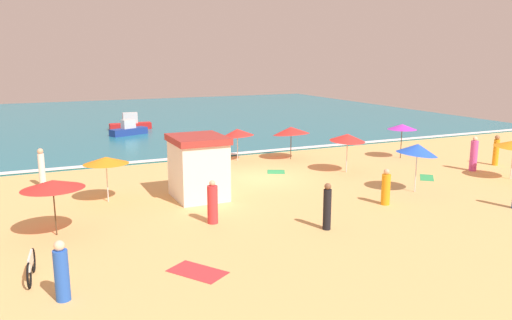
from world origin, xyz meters
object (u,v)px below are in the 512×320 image
Objects in this scene: beach_umbrella_2 at (237,133)px; beachgoer_0 at (496,151)px; beach_umbrella_1 at (347,138)px; beach_umbrella_6 at (417,149)px; small_boat_0 at (129,130)px; beachgoer_5 at (474,155)px; beach_umbrella_4 at (402,127)px; beachgoer_6 at (42,168)px; beach_umbrella_5 at (106,160)px; parked_bicycle at (31,266)px; lifeguard_cabana at (198,167)px; beachgoer_2 at (213,204)px; beachgoer_1 at (327,207)px; small_boat_1 at (130,124)px; beach_umbrella_0 at (53,185)px; beachgoer_7 at (62,272)px; beach_umbrella_7 at (291,131)px; beachgoer_4 at (386,188)px.

beach_umbrella_2 reaches higher than beachgoer_0.
beach_umbrella_2 is at bearing 128.30° from beach_umbrella_1.
beach_umbrella_6 is 24.09m from small_boat_0.
beachgoer_5 reaches higher than small_boat_0.
beach_umbrella_4 reaches higher than beachgoer_6.
beach_umbrella_5 is at bearing -57.93° from beachgoer_6.
parked_bicycle is (-21.03, -9.21, -1.57)m from beach_umbrella_4.
lifeguard_cabana is 1.19× the size of beach_umbrella_1.
beach_umbrella_1 reaches higher than beachgoer_6.
beachgoer_2 is at bearing -92.75° from small_boat_0.
beach_umbrella_2 is 17.28m from parked_bicycle.
beachgoer_0 reaches higher than small_boat_0.
small_boat_0 is (-17.26, 19.70, -0.36)m from beachgoer_0.
beachgoer_1 is at bearing -49.95° from beachgoer_6.
beach_umbrella_5 reaches higher than small_boat_1.
lifeguard_cabana reaches higher than beachgoer_1.
beach_umbrella_6 reaches higher than beachgoer_1.
beach_umbrella_2 is 12.84m from beachgoer_1.
beach_umbrella_0 is 22.56m from small_boat_0.
beach_umbrella_1 is at bearing 158.29° from beachgoer_5.
lifeguard_cabana is at bearing 177.92° from beachgoer_0.
beachgoer_7 reaches higher than small_boat_0.
beach_umbrella_0 is at bearing 168.98° from beachgoer_2.
beachgoer_0 is 15.72m from beachgoer_1.
beach_umbrella_7 is at bearing 43.96° from beachgoer_7.
beachgoer_4 is at bearing -95.10° from beach_umbrella_7.
beachgoer_1 is at bearing -112.53° from beach_umbrella_7.
beachgoer_2 is 0.48× the size of small_boat_1.
beachgoer_4 is (-2.56, -1.06, -1.31)m from beach_umbrella_6.
beach_umbrella_6 reaches higher than small_boat_0.
lifeguard_cabana reaches higher than small_boat_0.
beach_umbrella_2 reaches higher than beachgoer_1.
beach_umbrella_5 is 9.14m from beachgoer_7.
small_boat_0 is at bearing 108.86° from beach_umbrella_2.
beachgoer_6 is (0.67, 10.97, 0.54)m from parked_bicycle.
beach_umbrella_5 is at bearing 162.03° from beach_umbrella_6.
beach_umbrella_2 is at bearing 101.30° from beachgoer_4.
small_boat_0 is at bearing 88.59° from lifeguard_cabana.
beach_umbrella_0 is at bearing 76.24° from parked_bicycle.
beachgoer_0 is (21.51, -1.68, -0.97)m from beach_umbrella_5.
parked_bicycle is 1.11× the size of beachgoer_7.
beach_umbrella_1 is 10.78m from beachgoer_2.
beachgoer_6 reaches higher than beachgoer_0.
beachgoer_7 is at bearing -126.92° from beach_umbrella_2.
beachgoer_5 is 1.17× the size of beachgoer_7.
lifeguard_cabana is at bearing 80.15° from beachgoer_2.
beachgoer_0 is at bearing 9.00° from beachgoer_2.
small_boat_1 reaches higher than parked_bicycle.
beachgoer_2 is at bearing -11.02° from beach_umbrella_0.
beachgoer_0 reaches higher than beachgoer_1.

